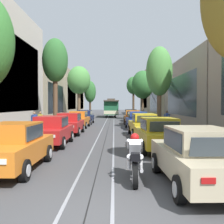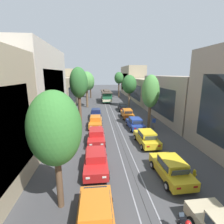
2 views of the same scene
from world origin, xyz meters
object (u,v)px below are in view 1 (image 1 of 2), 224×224
(street_tree_kerb_left_mid, at_px, (79,81))
(street_tree_kerb_right_fourth, at_px, (133,86))
(parked_car_orange_near_left, at_px, (12,146))
(fire_hydrant, at_px, (194,143))
(pedestrian_on_left_pavement, at_px, (40,119))
(street_tree_kerb_left_second, at_px, (55,62))
(parked_car_red_second_left, at_px, (51,131))
(pedestrian_crossing_far, at_px, (167,119))
(cable_car_trolley, at_px, (111,108))
(motorcycle_with_rider, at_px, (135,158))
(parked_car_yellow_second_right, at_px, (158,134))
(street_tree_kerb_left_fourth, at_px, (90,92))
(parked_car_navy_fifth_left, at_px, (85,117))
(parked_car_orange_fourth_left, at_px, (78,119))
(parked_car_yellow_mid_right, at_px, (144,125))
(parked_car_blue_fourth_right, at_px, (137,120))
(parked_car_beige_near_right, at_px, (198,156))
(street_tree_kerb_right_mid, at_px, (143,85))
(parked_car_red_mid_left, at_px, (69,124))
(parked_car_black_sixth_right, at_px, (131,115))
(street_tree_kerb_right_second, at_px, (159,72))
(parked_car_orange_fifth_right, at_px, (132,117))
(pedestrian_on_right_pavement, at_px, (34,120))

(street_tree_kerb_left_mid, xyz_separation_m, street_tree_kerb_right_fourth, (9.52, 15.40, 0.28))
(parked_car_orange_near_left, height_order, fire_hydrant, parked_car_orange_near_left)
(pedestrian_on_left_pavement, bearing_deg, fire_hydrant, -50.27)
(street_tree_kerb_left_second, bearing_deg, parked_car_red_second_left, -78.51)
(street_tree_kerb_right_fourth, height_order, pedestrian_crossing_far, street_tree_kerb_right_fourth)
(cable_car_trolley, bearing_deg, street_tree_kerb_left_mid, -125.00)
(parked_car_red_second_left, xyz_separation_m, motorcycle_with_rider, (4.03, -6.70, -0.15))
(parked_car_red_second_left, xyz_separation_m, street_tree_kerb_right_fourth, (7.52, 41.54, 5.42))
(parked_car_yellow_second_right, bearing_deg, parked_car_orange_near_left, -145.72)
(street_tree_kerb_left_fourth, height_order, motorcycle_with_rider, street_tree_kerb_left_fourth)
(pedestrian_crossing_far, bearing_deg, street_tree_kerb_left_mid, 122.09)
(parked_car_navy_fifth_left, bearing_deg, parked_car_orange_fourth_left, -90.41)
(pedestrian_on_left_pavement, bearing_deg, parked_car_orange_fourth_left, 2.63)
(parked_car_navy_fifth_left, distance_m, parked_car_yellow_mid_right, 13.12)
(street_tree_kerb_left_second, height_order, fire_hydrant, street_tree_kerb_left_second)
(parked_car_orange_near_left, relative_size, pedestrian_crossing_far, 2.61)
(parked_car_blue_fourth_right, relative_size, pedestrian_on_left_pavement, 2.83)
(parked_car_beige_near_right, xyz_separation_m, street_tree_kerb_left_mid, (-7.72, 33.27, 5.14))
(parked_car_red_second_left, relative_size, fire_hydrant, 5.20)
(street_tree_kerb_right_mid, relative_size, cable_car_trolley, 0.81)
(street_tree_kerb_left_fourth, bearing_deg, parked_car_blue_fourth_right, -77.11)
(parked_car_red_mid_left, distance_m, fire_hydrant, 10.33)
(parked_car_beige_near_right, relative_size, parked_car_black_sixth_right, 1.00)
(parked_car_navy_fifth_left, relative_size, street_tree_kerb_right_fourth, 0.54)
(parked_car_red_mid_left, relative_size, street_tree_kerb_right_mid, 0.59)
(parked_car_red_second_left, height_order, parked_car_black_sixth_right, same)
(street_tree_kerb_right_second, bearing_deg, street_tree_kerb_right_mid, 89.28)
(parked_car_orange_fifth_right, relative_size, motorcycle_with_rider, 2.20)
(parked_car_black_sixth_right, xyz_separation_m, motorcycle_with_rider, (-1.67, -28.41, -0.15))
(cable_car_trolley, height_order, pedestrian_crossing_far, cable_car_trolley)
(parked_car_red_mid_left, relative_size, street_tree_kerb_left_second, 0.51)
(parked_car_red_second_left, distance_m, parked_car_navy_fifth_left, 16.28)
(street_tree_kerb_left_second, distance_m, cable_car_trolley, 23.29)
(parked_car_beige_near_right, xyz_separation_m, parked_car_black_sixth_right, (-0.01, 28.85, 0.00))
(parked_car_navy_fifth_left, xyz_separation_m, parked_car_orange_fifth_right, (5.53, -0.53, 0.00))
(parked_car_yellow_second_right, height_order, pedestrian_on_left_pavement, parked_car_yellow_second_right)
(parked_car_yellow_mid_right, bearing_deg, street_tree_kerb_right_mid, 84.05)
(parked_car_black_sixth_right, distance_m, street_tree_kerb_right_second, 12.78)
(parked_car_red_mid_left, height_order, street_tree_kerb_right_second, street_tree_kerb_right_second)
(street_tree_kerb_left_fourth, bearing_deg, pedestrian_crossing_far, -72.54)
(street_tree_kerb_left_mid, xyz_separation_m, fire_hydrant, (9.17, -28.18, -5.52))
(street_tree_kerb_right_second, distance_m, street_tree_kerb_right_mid, 15.79)
(cable_car_trolley, relative_size, pedestrian_on_right_pavement, 5.60)
(street_tree_kerb_left_second, bearing_deg, parked_car_navy_fifth_left, 68.19)
(street_tree_kerb_left_fourth, bearing_deg, motorcycle_with_rider, -83.23)
(parked_car_orange_fourth_left, xyz_separation_m, motorcycle_with_rider, (4.08, -17.93, -0.15))
(motorcycle_with_rider, bearing_deg, parked_car_orange_fifth_right, 86.23)
(pedestrian_on_left_pavement, bearing_deg, parked_car_navy_fifth_left, 54.57)
(parked_car_red_second_left, bearing_deg, street_tree_kerb_right_mid, 73.18)
(street_tree_kerb_right_second, bearing_deg, parked_car_yellow_second_right, -99.85)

